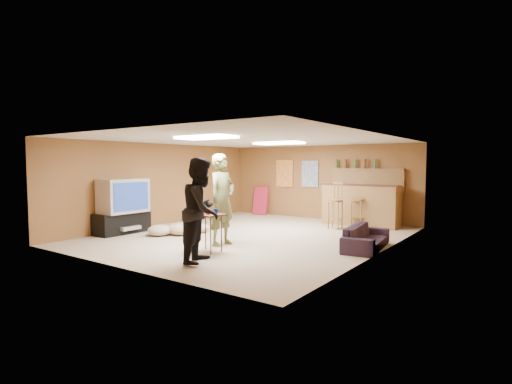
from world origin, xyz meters
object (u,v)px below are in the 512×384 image
Objects in this scene: tray_table at (208,233)px; sofa at (366,237)px; tv_body at (123,196)px; bar_counter at (361,205)px; person_black at (202,210)px; person_olive at (222,200)px.

sofa is at bearing 40.46° from tray_table.
tv_body is 3.05m from tray_table.
person_black reaches higher than bar_counter.
tv_body is at bearing 100.47° from sofa.
sofa is at bearing -58.64° from person_black.
tv_body is 0.59× the size of person_olive.
person_black reaches higher than tv_body.
person_olive is 1.41m from person_black.
tray_table is (0.20, -0.65, -0.57)m from person_olive.
bar_counter is at bearing 47.00° from tv_body.
bar_counter is 4.93m from tray_table.
bar_counter is 1.07× the size of person_olive.
person_black is (-0.75, -5.40, 0.33)m from bar_counter.
tv_body is 1.52× the size of tray_table.
sofa is (2.53, 1.34, -0.70)m from person_olive.
person_black is at bearing -97.91° from bar_counter.
person_olive is (2.79, 0.32, 0.03)m from tv_body.
person_black is at bearing 136.85° from sofa.
sofa is at bearing 17.29° from tv_body.
sofa is (5.31, 1.65, -0.67)m from tv_body.
person_olive is at bearing 3.60° from person_black.
sofa is 3.06m from tray_table.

